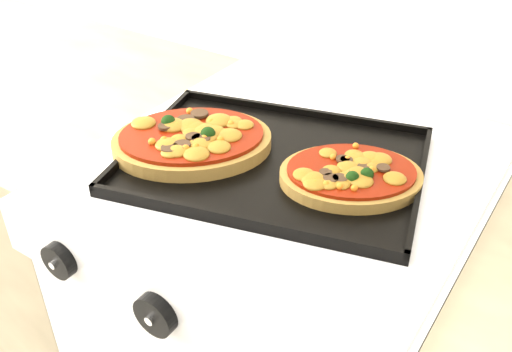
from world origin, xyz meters
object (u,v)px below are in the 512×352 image
Objects in this scene: pizza_left at (192,139)px; stove at (284,347)px; pizza_right at (351,174)px; baking_tray at (274,160)px.

stove is at bearing 30.61° from pizza_left.
stove is 4.45× the size of pizza_right.
pizza_right is (0.25, 0.05, -0.00)m from pizza_left.
stove is 3.65× the size of pizza_left.
stove is 0.47m from baking_tray.
baking_tray is 1.77× the size of pizza_left.
pizza_left is at bearing -176.83° from baking_tray.
pizza_left is (-0.14, -0.08, 0.48)m from stove.
pizza_left is (-0.13, -0.04, 0.02)m from baking_tray.
baking_tray is 2.16× the size of pizza_right.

